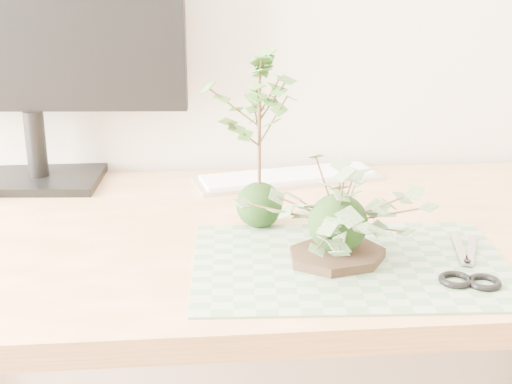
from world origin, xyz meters
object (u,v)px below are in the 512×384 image
monitor (25,28)px  keyboard (288,177)px  maple_kokedama (259,94)px  desk (275,275)px  ivy_kokedama (339,197)px

monitor → keyboard: bearing=0.2°
maple_kokedama → monitor: bearing=146.3°
desk → ivy_kokedama: ivy_kokedama is taller
desk → monitor: bearing=146.7°
ivy_kokedama → keyboard: ivy_kokedama is taller
monitor → maple_kokedama: bearing=-29.3°
maple_kokedama → keyboard: maple_kokedama is taller
desk → keyboard: size_ratio=3.99×
maple_kokedama → keyboard: 0.35m
desk → keyboard: 0.28m
ivy_kokedama → monitor: 0.73m
desk → keyboard: bearing=78.1°
maple_kokedama → ivy_kokedama: bearing=-56.2°
keyboard → monitor: size_ratio=0.65×
desk → maple_kokedama: size_ratio=4.79×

